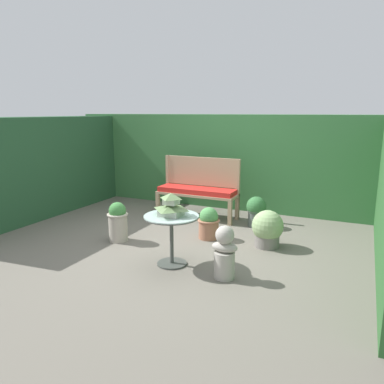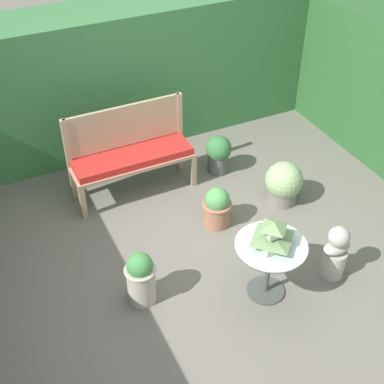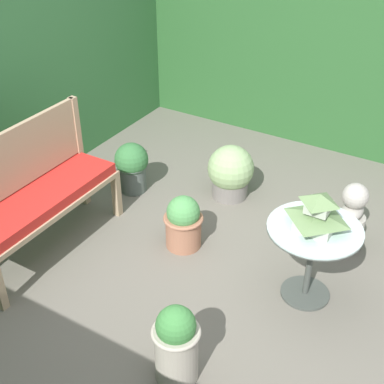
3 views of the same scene
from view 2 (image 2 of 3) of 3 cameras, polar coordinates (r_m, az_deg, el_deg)
ground at (r=5.45m, az=1.06°, el=-6.48°), size 30.00×30.00×0.00m
foliage_hedge_back at (r=6.80m, az=-8.22°, el=12.05°), size 6.40×0.83×1.73m
garden_bench at (r=5.98m, az=-6.31°, el=3.39°), size 1.38×0.42×0.52m
bench_backrest at (r=5.98m, az=-7.16°, el=6.55°), size 1.38×0.06×1.02m
patio_table at (r=4.80m, az=8.31°, el=-6.72°), size 0.64×0.64×0.60m
pagoda_birdhouse at (r=4.63m, az=8.59°, el=-4.59°), size 0.33×0.33×0.27m
garden_bust at (r=5.22m, az=15.05°, el=-6.27°), size 0.29×0.23×0.59m
potted_plant_hedge_corner at (r=6.38m, az=2.84°, el=4.15°), size 0.31×0.31×0.48m
potted_plant_path_edge at (r=6.00m, az=9.74°, el=0.91°), size 0.42×0.42×0.50m
potted_plant_bench_right at (r=4.85m, az=-5.48°, el=-9.06°), size 0.29×0.29×0.55m
potted_plant_table_near at (r=5.64m, az=2.69°, el=-1.59°), size 0.32×0.32×0.45m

